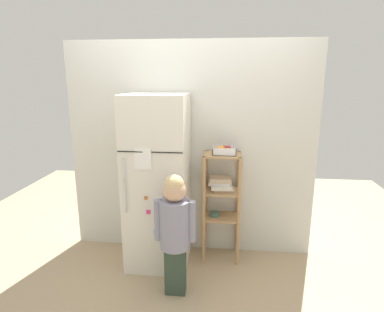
{
  "coord_description": "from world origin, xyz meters",
  "views": [
    {
      "loc": [
        0.37,
        -2.89,
        1.83
      ],
      "look_at": [
        0.05,
        0.02,
        1.11
      ],
      "focal_mm": 30.3,
      "sensor_mm": 36.0,
      "label": 1
    }
  ],
  "objects": [
    {
      "name": "ground_plane",
      "position": [
        0.0,
        0.0,
        0.0
      ],
      "size": [
        6.0,
        6.0,
        0.0
      ],
      "primitive_type": "plane",
      "color": "tan"
    },
    {
      "name": "refrigerator",
      "position": [
        -0.28,
        0.02,
        0.84
      ],
      "size": [
        0.58,
        0.59,
        1.68
      ],
      "color": "silver",
      "rests_on": "ground"
    },
    {
      "name": "kitchen_wall_back",
      "position": [
        0.0,
        0.33,
        1.09
      ],
      "size": [
        2.52,
        0.03,
        2.18
      ],
      "primitive_type": "cube",
      "color": "silver",
      "rests_on": "ground"
    },
    {
      "name": "child_standing",
      "position": [
        -0.04,
        -0.46,
        0.65
      ],
      "size": [
        0.34,
        0.25,
        1.07
      ],
      "color": "#314234",
      "rests_on": "ground"
    },
    {
      "name": "pantry_shelf_unit",
      "position": [
        0.33,
        0.16,
        0.68
      ],
      "size": [
        0.38,
        0.28,
        1.1
      ],
      "color": "tan",
      "rests_on": "ground"
    },
    {
      "name": "fruit_bin",
      "position": [
        0.35,
        0.16,
        1.14
      ],
      "size": [
        0.22,
        0.17,
        0.09
      ],
      "color": "white",
      "rests_on": "pantry_shelf_unit"
    }
  ]
}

